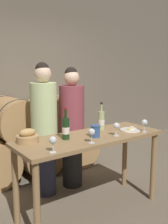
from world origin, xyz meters
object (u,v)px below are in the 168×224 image
person_left (44,128)px  bread_basket (28,137)px  wine_bottle_white (101,120)px  wine_glass_center (116,126)px  wine_glass_right (145,123)px  person_right (72,127)px  tasting_table (91,148)px  wine_glass_left (92,132)px  wine_glass_far_left (53,141)px  wine_bottle_red (66,128)px  cheese_plate (130,130)px  blue_crock (95,131)px

person_left → bread_basket: (-0.44, -0.49, 0.07)m
person_left → wine_bottle_white: bearing=-47.0°
wine_glass_center → wine_glass_right: 0.39m
wine_glass_right → person_right: bearing=114.8°
tasting_table → wine_glass_left: (-0.15, -0.21, 0.24)m
wine_glass_left → wine_glass_center: (0.38, 0.05, 0.00)m
wine_glass_far_left → wine_bottle_white: bearing=23.8°
person_left → wine_bottle_white: 0.73m
tasting_table → wine_glass_center: (0.24, -0.16, 0.24)m
wine_bottle_red → cheese_plate: 0.83m
wine_bottle_white → wine_glass_right: bearing=-47.5°
tasting_table → cheese_plate: bearing=-8.6°
tasting_table → wine_glass_right: 0.70m
wine_bottle_white → wine_glass_left: wine_bottle_white is taller
cheese_plate → tasting_table: bearing=171.4°
wine_glass_right → wine_glass_center: bearing=170.5°
wine_bottle_white → blue_crock: 0.34m
wine_bottle_red → wine_glass_left: 0.30m
wine_bottle_white → wine_glass_left: size_ratio=2.25×
person_left → wine_bottle_white: size_ratio=5.08×
blue_crock → tasting_table: bearing=106.6°
person_right → wine_glass_far_left: bearing=-131.4°
wine_bottle_white → cheese_plate: (0.25, -0.23, -0.11)m
wine_glass_center → wine_glass_right: bearing=-9.5°
wine_glass_far_left → tasting_table: bearing=21.4°
wine_glass_center → wine_glass_right: (0.38, -0.06, 0.00)m
wine_glass_far_left → person_left: bearing=67.0°
wine_glass_left → wine_glass_center: 0.39m
wine_bottle_red → wine_glass_far_left: bearing=-137.5°
person_right → wine_glass_far_left: person_right is taller
cheese_plate → wine_glass_right: (0.09, -0.14, 0.10)m
bread_basket → wine_bottle_white: bearing=-2.1°
person_right → bread_basket: (-0.86, -0.49, 0.11)m
blue_crock → bread_basket: bread_basket is taller
cheese_plate → person_right: bearing=113.4°
person_right → wine_glass_center: person_right is taller
person_right → blue_crock: (-0.18, -0.74, 0.13)m
wine_glass_center → wine_glass_far_left: bearing=-174.7°
wine_glass_center → bread_basket: bearing=159.0°
wine_bottle_white → bread_basket: (-0.93, 0.03, -0.06)m
person_left → cheese_plate: bearing=-45.5°
cheese_plate → wine_bottle_white: bearing=137.7°
person_left → wine_glass_right: bearing=-47.2°
person_right → person_left: bearing=180.0°
person_left → wine_glass_center: person_left is taller
person_left → wine_glass_far_left: size_ratio=11.46×
person_left → wine_glass_far_left: bearing=-113.0°
wine_glass_center → wine_bottle_red: bearing=157.6°
wine_bottle_white → wine_glass_center: 0.31m
blue_crock → wine_glass_center: 0.24m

